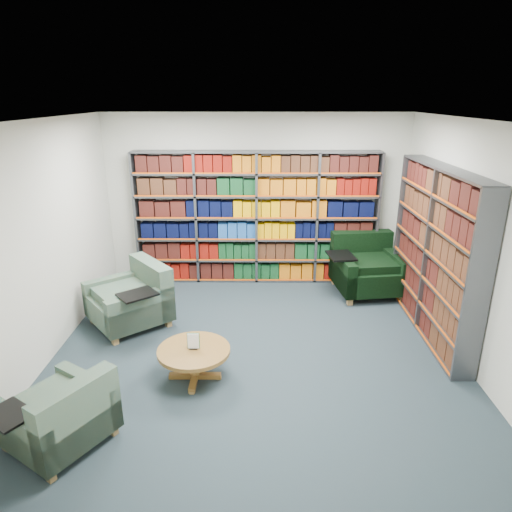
{
  "coord_description": "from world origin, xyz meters",
  "views": [
    {
      "loc": [
        0.03,
        -5.05,
        3.04
      ],
      "look_at": [
        0.0,
        0.6,
        1.05
      ],
      "focal_mm": 32.0,
      "sensor_mm": 36.0,
      "label": 1
    }
  ],
  "objects_px": {
    "coffee_table": "(194,355)",
    "chair_green_right": "(366,269)",
    "chair_teal_front": "(63,418)",
    "chair_teal_left": "(135,300)"
  },
  "relations": [
    {
      "from": "coffee_table",
      "to": "chair_green_right",
      "type": "bearing_deg",
      "value": 45.58
    },
    {
      "from": "chair_green_right",
      "to": "chair_teal_front",
      "type": "bearing_deg",
      "value": -134.59
    },
    {
      "from": "chair_teal_front",
      "to": "chair_green_right",
      "type": "bearing_deg",
      "value": 45.41
    },
    {
      "from": "chair_green_right",
      "to": "chair_teal_front",
      "type": "relative_size",
      "value": 1.13
    },
    {
      "from": "chair_teal_front",
      "to": "coffee_table",
      "type": "relative_size",
      "value": 1.37
    },
    {
      "from": "chair_teal_left",
      "to": "chair_green_right",
      "type": "relative_size",
      "value": 1.05
    },
    {
      "from": "chair_green_right",
      "to": "chair_teal_front",
      "type": "height_order",
      "value": "chair_green_right"
    },
    {
      "from": "chair_teal_left",
      "to": "coffee_table",
      "type": "distance_m",
      "value": 1.69
    },
    {
      "from": "chair_teal_left",
      "to": "chair_green_right",
      "type": "xyz_separation_m",
      "value": [
        3.48,
        1.16,
        0.03
      ]
    },
    {
      "from": "chair_teal_front",
      "to": "coffee_table",
      "type": "distance_m",
      "value": 1.48
    }
  ]
}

